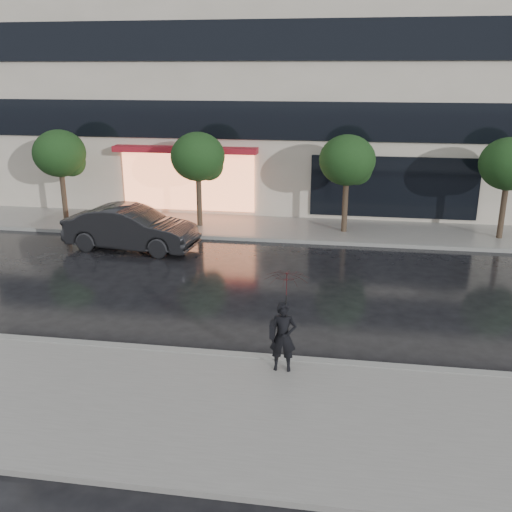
# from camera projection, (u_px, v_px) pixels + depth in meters

# --- Properties ---
(ground) EXTENTS (120.00, 120.00, 0.00)m
(ground) POSITION_uv_depth(u_px,v_px,m) (218.00, 338.00, 14.21)
(ground) COLOR black
(ground) RESTS_ON ground
(sidewalk_near) EXTENTS (60.00, 4.50, 0.12)m
(sidewalk_near) POSITION_uv_depth(u_px,v_px,m) (181.00, 409.00, 11.15)
(sidewalk_near) COLOR slate
(sidewalk_near) RESTS_ON ground
(sidewalk_far) EXTENTS (60.00, 3.50, 0.12)m
(sidewalk_far) POSITION_uv_depth(u_px,v_px,m) (271.00, 228.00, 23.81)
(sidewalk_far) COLOR slate
(sidewalk_far) RESTS_ON ground
(curb_near) EXTENTS (60.00, 0.25, 0.14)m
(curb_near) POSITION_uv_depth(u_px,v_px,m) (208.00, 354.00, 13.25)
(curb_near) COLOR gray
(curb_near) RESTS_ON ground
(curb_far) EXTENTS (60.00, 0.25, 0.14)m
(curb_far) POSITION_uv_depth(u_px,v_px,m) (265.00, 239.00, 22.17)
(curb_far) COLOR gray
(curb_far) RESTS_ON ground
(office_building) EXTENTS (30.00, 12.76, 18.00)m
(office_building) POSITION_uv_depth(u_px,v_px,m) (293.00, 13.00, 28.26)
(office_building) COLOR beige
(office_building) RESTS_ON ground
(tree_far_west) EXTENTS (2.20, 2.20, 3.99)m
(tree_far_west) POSITION_uv_depth(u_px,v_px,m) (61.00, 155.00, 24.03)
(tree_far_west) COLOR #33261C
(tree_far_west) RESTS_ON ground
(tree_mid_west) EXTENTS (2.20, 2.20, 3.99)m
(tree_mid_west) POSITION_uv_depth(u_px,v_px,m) (199.00, 158.00, 23.15)
(tree_mid_west) COLOR #33261C
(tree_mid_west) RESTS_ON ground
(tree_mid_east) EXTENTS (2.20, 2.20, 3.99)m
(tree_mid_east) POSITION_uv_depth(u_px,v_px,m) (349.00, 162.00, 22.26)
(tree_mid_east) COLOR #33261C
(tree_mid_east) RESTS_ON ground
(tree_far_east) EXTENTS (2.20, 2.20, 3.99)m
(tree_far_east) POSITION_uv_depth(u_px,v_px,m) (510.00, 166.00, 21.37)
(tree_far_east) COLOR #33261C
(tree_far_east) RESTS_ON ground
(parked_car) EXTENTS (5.04, 2.22, 1.61)m
(parked_car) POSITION_uv_depth(u_px,v_px,m) (131.00, 228.00, 20.97)
(parked_car) COLOR black
(parked_car) RESTS_ON ground
(pedestrian_with_umbrella) EXTENTS (0.99, 1.01, 2.28)m
(pedestrian_with_umbrella) POSITION_uv_depth(u_px,v_px,m) (285.00, 305.00, 12.02)
(pedestrian_with_umbrella) COLOR black
(pedestrian_with_umbrella) RESTS_ON sidewalk_near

